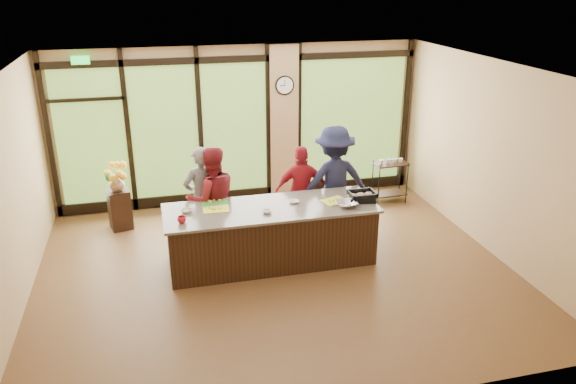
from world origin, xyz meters
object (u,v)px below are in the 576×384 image
cook_left (202,197)px  cook_right (334,181)px  flower_stand (120,209)px  bar_cart (390,176)px  island_base (271,236)px  roasting_pan (362,198)px

cook_left → cook_right: cook_right is taller
cook_right → flower_stand: cook_right is taller
cook_right → bar_cart: 1.91m
island_base → flower_stand: bearing=141.1°
cook_left → roasting_pan: 2.55m
island_base → cook_left: (-0.95, 0.85, 0.40)m
cook_right → roasting_pan: (0.16, -0.87, 0.01)m
roasting_pan → flower_stand: roasting_pan is taller
cook_left → flower_stand: 1.75m
island_base → cook_right: size_ratio=1.64×
roasting_pan → bar_cart: 2.41m
cook_left → flower_stand: bearing=-56.5°
roasting_pan → flower_stand: (-3.72, 1.93, -0.60)m
roasting_pan → island_base: bearing=-171.3°
cook_left → bar_cart: (3.73, 1.01, -0.32)m
cook_left → roasting_pan: cook_left is taller
roasting_pan → bar_cart: roasting_pan is taller
island_base → roasting_pan: roasting_pan is taller
island_base → bar_cart: island_base is taller
bar_cart → island_base: bearing=-148.8°
roasting_pan → cook_left: bearing=170.3°
bar_cart → cook_right: bearing=-147.5°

